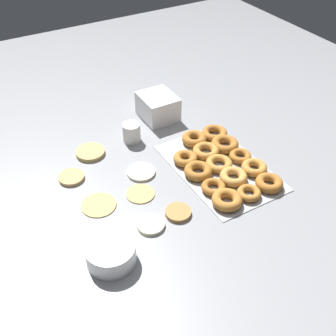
# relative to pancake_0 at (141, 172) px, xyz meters

# --- Properties ---
(ground_plane) EXTENTS (3.00, 3.00, 0.00)m
(ground_plane) POSITION_rel_pancake_0_xyz_m (-0.01, -0.01, -0.01)
(ground_plane) COLOR gray
(pancake_0) EXTENTS (0.11, 0.11, 0.01)m
(pancake_0) POSITION_rel_pancake_0_xyz_m (0.00, 0.00, 0.00)
(pancake_0) COLOR beige
(pancake_0) RESTS_ON ground_plane
(pancake_1) EXTENTS (0.11, 0.11, 0.02)m
(pancake_1) POSITION_rel_pancake_0_xyz_m (0.20, 0.12, 0.00)
(pancake_1) COLOR tan
(pancake_1) RESTS_ON ground_plane
(pancake_2) EXTENTS (0.10, 0.10, 0.01)m
(pancake_2) POSITION_rel_pancake_0_xyz_m (-0.10, 0.05, -0.00)
(pancake_2) COLOR tan
(pancake_2) RESTS_ON ground_plane
(pancake_3) EXTENTS (0.12, 0.12, 0.01)m
(pancake_3) POSITION_rel_pancake_0_xyz_m (-0.08, 0.20, -0.00)
(pancake_3) COLOR tan
(pancake_3) RESTS_ON ground_plane
(pancake_4) EXTENTS (0.09, 0.09, 0.01)m
(pancake_4) POSITION_rel_pancake_0_xyz_m (-0.25, 0.09, 0.00)
(pancake_4) COLOR beige
(pancake_4) RESTS_ON ground_plane
(pancake_5) EXTENTS (0.09, 0.09, 0.01)m
(pancake_5) POSITION_rel_pancake_0_xyz_m (0.10, 0.23, 0.00)
(pancake_5) COLOR tan
(pancake_5) RESTS_ON ground_plane
(pancake_6) EXTENTS (0.09, 0.09, 0.01)m
(pancake_6) POSITION_rel_pancake_0_xyz_m (-0.25, -0.01, 0.00)
(pancake_6) COLOR #B27F42
(pancake_6) RESTS_ON ground_plane
(donut_tray) EXTENTS (0.47, 0.31, 0.04)m
(donut_tray) POSITION_rel_pancake_0_xyz_m (-0.12, -0.27, 0.01)
(donut_tray) COLOR #ADAFB5
(donut_tray) RESTS_ON ground_plane
(batter_bowl) EXTENTS (0.15, 0.15, 0.06)m
(batter_bowl) POSITION_rel_pancake_0_xyz_m (-0.31, 0.26, 0.03)
(batter_bowl) COLOR white
(batter_bowl) RESTS_ON ground_plane
(container_stack) EXTENTS (0.16, 0.14, 0.11)m
(container_stack) POSITION_rel_pancake_0_xyz_m (0.30, -0.24, 0.05)
(container_stack) COLOR white
(container_stack) RESTS_ON ground_plane
(paper_cup) EXTENTS (0.07, 0.07, 0.08)m
(paper_cup) POSITION_rel_pancake_0_xyz_m (0.20, -0.06, 0.03)
(paper_cup) COLOR white
(paper_cup) RESTS_ON ground_plane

